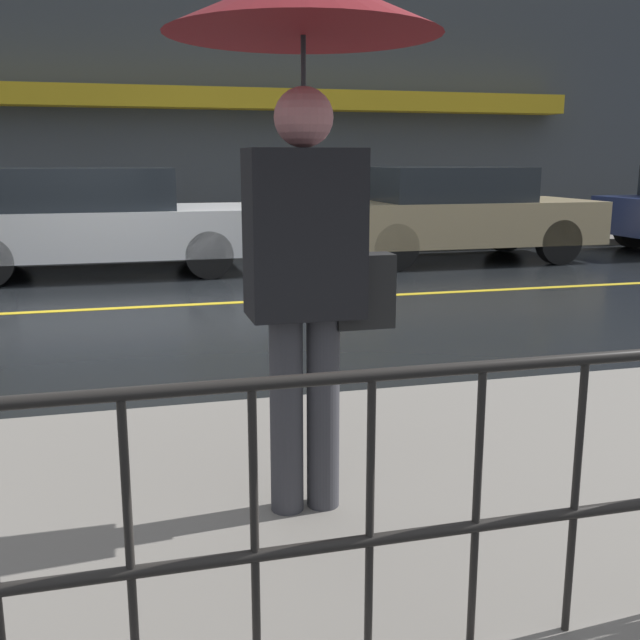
{
  "coord_description": "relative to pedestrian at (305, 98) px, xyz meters",
  "views": [
    {
      "loc": [
        0.03,
        -8.14,
        1.56
      ],
      "look_at": [
        1.35,
        -3.14,
        0.45
      ],
      "focal_mm": 42.0,
      "sensor_mm": 36.0,
      "label": 1
    }
  ],
  "objects": [
    {
      "name": "lane_marking",
      "position": [
        -0.72,
        5.3,
        -1.79
      ],
      "size": [
        25.2,
        0.12,
        0.01
      ],
      "color": "gold",
      "rests_on": "ground_plane"
    },
    {
      "name": "car_white",
      "position": [
        -1.01,
        7.99,
        -1.05
      ],
      "size": [
        4.41,
        1.94,
        1.45
      ],
      "color": "silver",
      "rests_on": "ground_plane"
    },
    {
      "name": "railing_foreground",
      "position": [
        -0.72,
        -1.03,
        -1.1
      ],
      "size": [
        12.0,
        0.04,
        0.89
      ],
      "color": "black",
      "rests_on": "sidewalk_near"
    },
    {
      "name": "car_tan",
      "position": [
        4.32,
        7.99,
        -1.04
      ],
      "size": [
        4.25,
        1.89,
        1.44
      ],
      "color": "tan",
      "rests_on": "ground_plane"
    },
    {
      "name": "ground_plane",
      "position": [
        -0.72,
        5.3,
        -1.79
      ],
      "size": [
        80.0,
        80.0,
        0.0
      ],
      "primitive_type": "plane",
      "color": "black"
    },
    {
      "name": "building_storefront",
      "position": [
        -0.72,
        11.08,
        0.81
      ],
      "size": [
        28.0,
        0.85,
        5.2
      ],
      "color": "#383D42",
      "rests_on": "ground_plane"
    },
    {
      "name": "sidewalk_near",
      "position": [
        -0.72,
        0.11,
        -1.73
      ],
      "size": [
        28.0,
        2.77,
        0.13
      ],
      "color": "slate",
      "rests_on": "ground_plane"
    },
    {
      "name": "sidewalk_far",
      "position": [
        -0.72,
        10.03,
        -1.73
      ],
      "size": [
        28.0,
        1.85,
        0.13
      ],
      "color": "slate",
      "rests_on": "ground_plane"
    },
    {
      "name": "pedestrian",
      "position": [
        0.0,
        0.0,
        0.0
      ],
      "size": [
        1.04,
        1.04,
        2.12
      ],
      "rotation": [
        0.0,
        0.0,
        3.14
      ],
      "color": "#333338",
      "rests_on": "sidewalk_near"
    }
  ]
}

